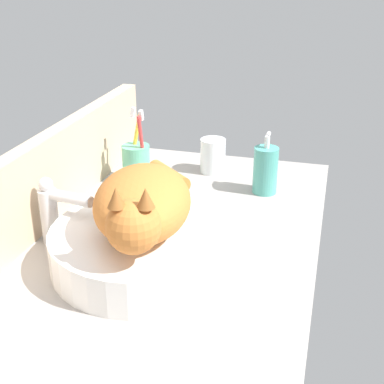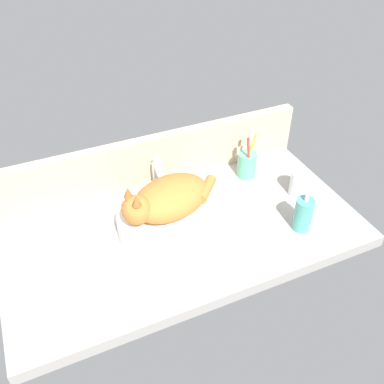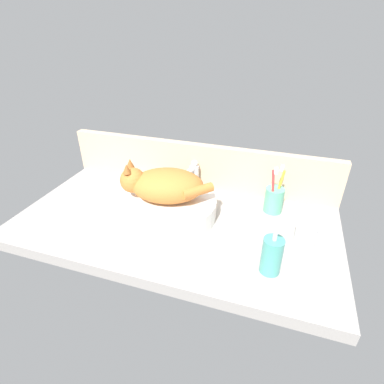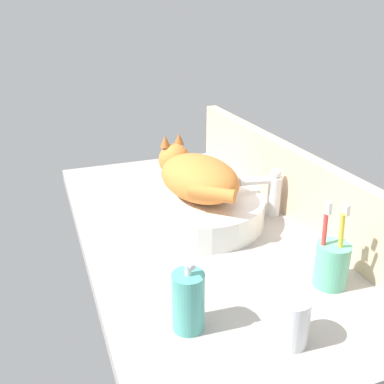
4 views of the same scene
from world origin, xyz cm
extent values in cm
cube|color=#9E9993|center=(0.00, 0.00, -2.00)|extent=(112.23, 58.09, 4.00)
cube|color=#CCAD8C|center=(0.00, 27.24, 9.23)|extent=(112.23, 3.60, 18.47)
cylinder|color=white|center=(-3.07, 1.74, 3.52)|extent=(34.18, 34.18, 7.04)
ellipsoid|color=#CC7533|center=(-3.07, 1.74, 12.54)|extent=(28.30, 22.41, 11.00)
sphere|color=#CC7533|center=(-14.61, -1.06, 14.04)|extent=(8.80, 8.80, 8.80)
cone|color=#995726|center=(-15.06, -3.44, 19.44)|extent=(2.80, 2.80, 3.20)
cone|color=#995726|center=(-16.10, 0.84, 19.44)|extent=(2.80, 2.80, 3.20)
cylinder|color=#CC7533|center=(8.16, 0.53, 13.04)|extent=(9.74, 10.32, 3.20)
cylinder|color=silver|center=(-0.12, 22.44, 5.50)|extent=(3.60, 3.60, 11.00)
cylinder|color=silver|center=(-0.82, 17.49, 10.40)|extent=(3.59, 10.21, 2.20)
sphere|color=silver|center=(-0.12, 22.44, 12.20)|extent=(2.80, 2.80, 2.80)
cylinder|color=teal|center=(34.39, -14.85, 5.58)|extent=(5.77, 5.77, 11.17)
cylinder|color=silver|center=(34.39, -14.85, 12.57)|extent=(1.20, 1.20, 2.80)
cylinder|color=silver|center=(35.59, -14.85, 13.97)|extent=(2.20, 1.00, 1.00)
cylinder|color=#5BB28E|center=(32.41, 16.77, 4.70)|extent=(6.82, 6.82, 9.41)
cylinder|color=yellow|center=(33.41, 17.44, 8.90)|extent=(2.85, 3.84, 16.89)
cube|color=white|center=(33.41, 17.44, 17.40)|extent=(1.48, 1.20, 2.62)
cylinder|color=#D13838|center=(31.64, 14.69, 8.90)|extent=(2.74, 1.58, 17.02)
cube|color=white|center=(31.64, 14.69, 17.40)|extent=(1.46, 0.89, 2.55)
cylinder|color=white|center=(43.56, -0.11, 4.43)|extent=(6.49, 6.49, 8.86)
cylinder|color=silver|center=(43.56, -0.11, 2.40)|extent=(5.71, 5.71, 4.80)
camera|label=1|loc=(-82.17, -29.02, 53.04)|focal=50.00mm
camera|label=2|loc=(-37.47, -91.13, 94.60)|focal=40.00mm
camera|label=3|loc=(32.92, -80.90, 62.16)|focal=28.00mm
camera|label=4|loc=(91.39, -35.37, 52.78)|focal=40.00mm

